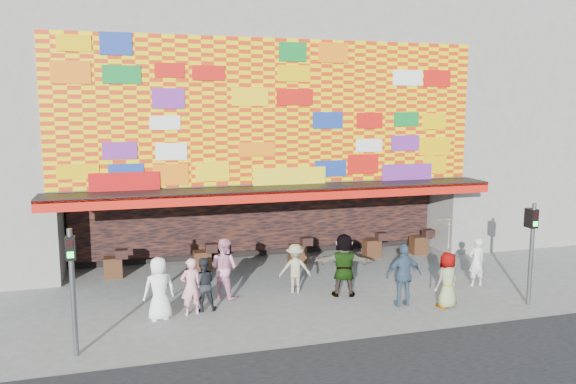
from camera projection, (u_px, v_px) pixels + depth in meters
name	position (u px, v px, depth m)	size (l,w,h in m)	color
ground	(310.00, 308.00, 16.12)	(90.00, 90.00, 0.00)	slate
shop_building	(249.00, 119.00, 23.12)	(15.20, 9.40, 10.00)	gray
neighbor_right	(520.00, 101.00, 26.38)	(11.00, 8.00, 12.00)	gray
signal_left	(72.00, 278.00, 12.72)	(0.22, 0.20, 3.00)	#59595B
signal_right	(532.00, 242.00, 16.11)	(0.22, 0.20, 3.00)	#59595B
ped_a	(159.00, 289.00, 15.10)	(0.84, 0.55, 1.73)	white
ped_b	(191.00, 287.00, 15.47)	(0.59, 0.38, 1.61)	pink
ped_c	(203.00, 284.00, 15.80)	(0.74, 0.58, 1.53)	black
ped_d	(295.00, 268.00, 17.37)	(0.99, 0.57, 1.53)	gray
ped_e	(404.00, 275.00, 16.15)	(1.07, 0.45, 1.83)	#3A4F66
ped_f	(344.00, 265.00, 17.02)	(1.80, 0.57, 1.94)	gray
ped_g	(447.00, 280.00, 16.05)	(0.79, 0.51, 1.61)	gray
ped_h	(477.00, 262.00, 18.02)	(0.57, 0.38, 1.58)	silver
ped_i	(224.00, 268.00, 16.84)	(0.89, 0.70, 1.84)	pink
parasol	(449.00, 234.00, 15.85)	(1.13, 1.15, 1.87)	beige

